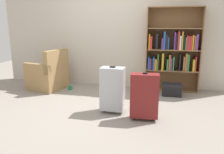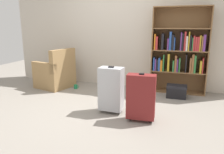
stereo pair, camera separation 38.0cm
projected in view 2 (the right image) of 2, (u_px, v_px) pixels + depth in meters
The scene contains 8 objects.
ground_plane at pixel (98, 109), 3.83m from camera, with size 9.83×9.83×0.00m, color gray.
back_wall at pixel (124, 30), 5.09m from camera, with size 5.62×0.10×2.60m, color beige.
bookshelf at pixel (179, 51), 4.62m from camera, with size 1.13×0.33×1.79m.
armchair at pixel (56, 74), 5.12m from camera, with size 0.85×0.85×0.90m.
mug at pixel (76, 87), 5.05m from camera, with size 0.12×0.08×0.10m.
storage_box at pixel (176, 91), 4.41m from camera, with size 0.39×0.25×0.26m.
suitcase_silver at pixel (111, 89), 3.62m from camera, with size 0.39×0.25×0.78m.
suitcase_dark_red at pixel (141, 97), 3.28m from camera, with size 0.43×0.22×0.74m.
Camera 2 is at (1.32, -3.35, 1.43)m, focal length 35.43 mm.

